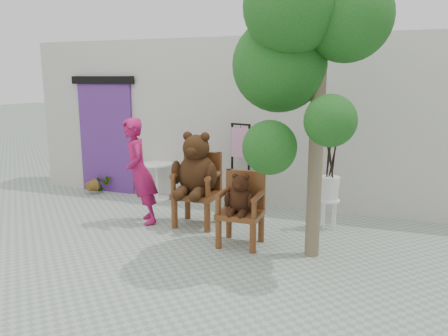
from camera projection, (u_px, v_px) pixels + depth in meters
name	position (u px, v px, depth m)	size (l,w,h in m)	color
ground_plane	(193.00, 258.00, 5.64)	(60.00, 60.00, 0.00)	gray
back_wall	(258.00, 121.00, 8.20)	(9.00, 1.00, 3.00)	beige
doorway	(106.00, 135.00, 8.77)	(1.40, 0.11, 2.33)	#552879
chair_big	(197.00, 174.00, 6.76)	(0.73, 0.78, 1.48)	#4E2810
chair_small	(241.00, 202.00, 6.00)	(0.58, 0.55, 1.02)	#4E2810
person	(140.00, 172.00, 6.85)	(0.61, 0.40, 1.68)	#9E134E
cafe_table	(157.00, 177.00, 8.30)	(0.60, 0.60, 0.70)	white
display_stand	(240.00, 176.00, 7.72)	(0.53, 0.47, 1.51)	black
stool_bucket	(330.00, 188.00, 6.65)	(0.32, 0.32, 1.45)	white
tree	(302.00, 34.00, 5.21)	(1.90, 1.83, 3.64)	brown
potted_plant	(98.00, 183.00, 8.78)	(0.39, 0.34, 0.43)	#103C12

